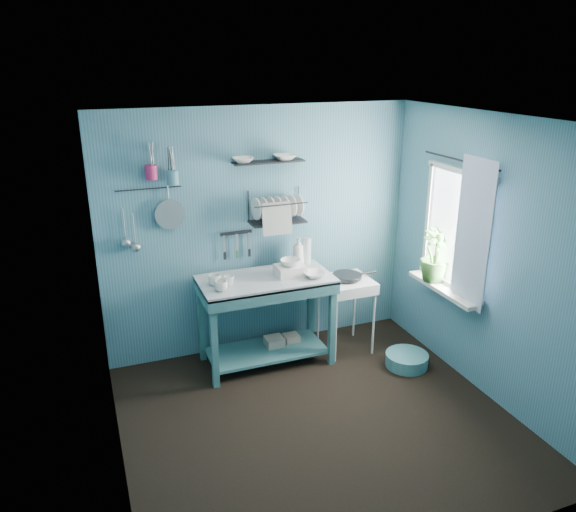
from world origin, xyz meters
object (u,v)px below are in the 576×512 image
object	(u,v)px
work_counter	(266,320)
hotplate_stand	(345,314)
dish_rack	(277,207)
storage_tin_small	(291,343)
mug_mid	(229,281)
utensil_cup_magenta	(151,172)
floor_basin	(407,360)
storage_tin_large	(274,347)
mug_right	(215,280)
water_bottle	(307,251)
soap_bottle	(298,252)
potted_plant	(435,255)
colander	(170,214)
wash_tub	(290,270)
mug_left	(221,286)
frying_pan	(347,276)
utensil_cup_teal	(173,177)

from	to	relation	value
work_counter	hotplate_stand	bearing A→B (deg)	1.86
dish_rack	storage_tin_small	world-z (taller)	dish_rack
work_counter	mug_mid	distance (m)	0.63
dish_rack	utensil_cup_magenta	size ratio (longest dim) A/B	4.23
hotplate_stand	floor_basin	size ratio (longest dim) A/B	1.84
work_counter	mug_mid	xyz separation A→B (m)	(-0.38, -0.06, 0.50)
hotplate_stand	storage_tin_large	world-z (taller)	hotplate_stand
mug_right	water_bottle	xyz separation A→B (m)	(1.02, 0.22, 0.09)
soap_bottle	potted_plant	bearing A→B (deg)	-29.58
water_bottle	colander	world-z (taller)	colander
utensil_cup_magenta	colander	xyz separation A→B (m)	(0.14, 0.03, -0.41)
wash_tub	utensil_cup_magenta	distance (m)	1.60
mug_left	soap_bottle	bearing A→B (deg)	21.80
dish_rack	storage_tin_large	world-z (taller)	dish_rack
colander	utensil_cup_magenta	bearing A→B (deg)	-168.09
frying_pan	utensil_cup_teal	distance (m)	1.98
frying_pan	water_bottle	bearing A→B (deg)	143.41
frying_pan	colander	xyz separation A→B (m)	(-1.68, 0.39, 0.71)
utensil_cup_magenta	hotplate_stand	bearing A→B (deg)	-11.04
dish_rack	potted_plant	bearing A→B (deg)	-35.80
mug_right	storage_tin_small	distance (m)	1.18
floor_basin	utensil_cup_teal	bearing A→B (deg)	156.02
mug_right	water_bottle	distance (m)	1.05
mug_left	frying_pan	size ratio (longest dim) A/B	0.41
mug_mid	colander	size ratio (longest dim) A/B	0.36
utensil_cup_magenta	wash_tub	bearing A→B (deg)	-15.79
soap_bottle	dish_rack	size ratio (longest dim) A/B	0.54
mug_right	wash_tub	distance (m)	0.75
colander	wash_tub	bearing A→B (deg)	-19.22
utensil_cup_teal	floor_basin	world-z (taller)	utensil_cup_teal
utensil_cup_teal	storage_tin_small	size ratio (longest dim) A/B	0.65
mug_mid	frying_pan	size ratio (longest dim) A/B	0.33
hotplate_stand	colander	bearing A→B (deg)	162.02
frying_pan	soap_bottle	bearing A→B (deg)	152.13
soap_bottle	water_bottle	size ratio (longest dim) A/B	1.07
water_bottle	storage_tin_large	size ratio (longest dim) A/B	1.27
frying_pan	utensil_cup_teal	bearing A→B (deg)	167.72
storage_tin_small	floor_basin	distance (m)	1.19
potted_plant	wash_tub	bearing A→B (deg)	161.63
mug_left	storage_tin_small	bearing A→B (deg)	17.10
soap_bottle	work_counter	bearing A→B (deg)	-154.54
mug_mid	dish_rack	xyz separation A→B (m)	(0.60, 0.33, 0.57)
work_counter	colander	distance (m)	1.40
floor_basin	colander	bearing A→B (deg)	155.81
wash_tub	storage_tin_small	size ratio (longest dim) A/B	1.40
frying_pan	utensil_cup_magenta	xyz separation A→B (m)	(-1.82, 0.36, 1.13)
hotplate_stand	colander	size ratio (longest dim) A/B	2.80
work_counter	utensil_cup_teal	size ratio (longest dim) A/B	9.91
potted_plant	floor_basin	world-z (taller)	potted_plant
colander	storage_tin_large	xyz separation A→B (m)	(0.92, -0.30, -1.43)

